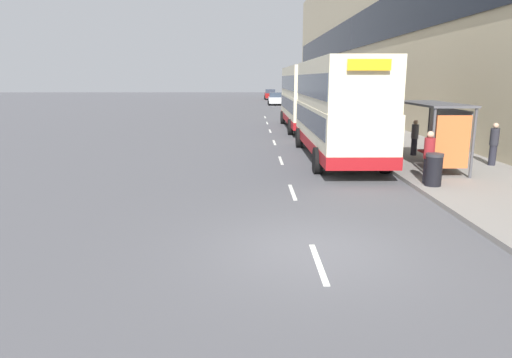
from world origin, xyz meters
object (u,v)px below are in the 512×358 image
Objects in this scene: car_1 at (270,94)px; pedestrian_at_shelter at (397,132)px; pedestrian_4 at (429,157)px; pedestrian_3 at (441,129)px; double_decker_bus_near at (337,107)px; car_0 at (275,99)px; bus_shelter at (440,123)px; double_decker_bus_ahead at (305,96)px; litter_bin at (434,169)px; pedestrian_1 at (494,144)px; pedestrian_2 at (415,137)px.

pedestrian_at_shelter is (3.74, -56.77, 0.15)m from car_1.
pedestrian_3 is at bearing 65.31° from pedestrian_4.
double_decker_bus_near is 42.03m from car_0.
bus_shelter is at bearing -85.17° from car_0.
car_0 is at bearing 90.98° from double_decker_bus_ahead.
car_1 is 64.31m from litter_bin.
double_decker_bus_ahead reaches higher than pedestrian_3.
bus_shelter is at bearing -86.47° from car_1.
pedestrian_1 is 1.60× the size of litter_bin.
pedestrian_2 is at bearing 85.63° from bus_shelter.
pedestrian_4 is at bearing -86.93° from car_0.
pedestrian_at_shelter is at bearing -73.02° from double_decker_bus_ahead.
double_decker_bus_ahead is 5.97× the size of pedestrian_3.
pedestrian_2 is (-2.27, 2.44, -0.05)m from pedestrian_1.
pedestrian_4 is at bearing 96.53° from litter_bin.
double_decker_bus_near is 2.49× the size of car_0.
pedestrian_1 is at bearing -21.57° from double_decker_bus_near.
pedestrian_3 is at bearing 21.26° from double_decker_bus_near.
pedestrian_at_shelter is 4.75m from pedestrian_1.
double_decker_bus_ahead is 11.64m from pedestrian_3.
pedestrian_4 reaches higher than litter_bin.
double_decker_bus_near reaches higher than pedestrian_4.
pedestrian_3 is (5.51, -10.18, -1.20)m from double_decker_bus_ahead.
double_decker_bus_near is 5.92m from pedestrian_4.
double_decker_bus_ahead is at bearing 106.98° from pedestrian_at_shelter.
pedestrian_1 is at bearing -57.28° from pedestrian_at_shelter.
car_0 is 3.94× the size of litter_bin.
pedestrian_3 is (2.26, 0.45, 0.09)m from pedestrian_at_shelter.
bus_shelter is at bearing -89.38° from pedestrian_at_shelter.
litter_bin is at bearing -113.65° from bus_shelter.
pedestrian_3 is at bearing -61.60° from double_decker_bus_ahead.
pedestrian_3 reaches higher than pedestrian_1.
pedestrian_at_shelter is at bearing 122.72° from pedestrian_1.
car_0 is 2.61× the size of pedestrian_2.
double_decker_bus_ahead reaches higher than pedestrian_1.
double_decker_bus_ahead is 18.31m from litter_bin.
bus_shelter reaches higher than pedestrian_3.
car_1 is 2.83× the size of pedestrian_2.
bus_shelter is 2.85m from pedestrian_4.
bus_shelter is 0.94× the size of car_1.
pedestrian_1 reaches higher than pedestrian_2.
pedestrian_4 reaches higher than pedestrian_at_shelter.
double_decker_bus_ahead is at bearing 96.53° from litter_bin.
bus_shelter reaches higher than car_0.
double_decker_bus_ahead is 46.17m from car_1.
pedestrian_3 is (5.51, 2.14, -1.20)m from double_decker_bus_near.
double_decker_bus_near is at bearing 109.70° from litter_bin.
double_decker_bus_ahead reaches higher than litter_bin.
double_decker_bus_near is at bearing -152.41° from pedestrian_at_shelter.
double_decker_bus_ahead is 6.60× the size of pedestrian_at_shelter.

